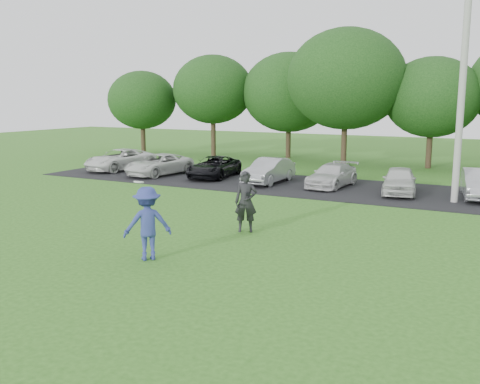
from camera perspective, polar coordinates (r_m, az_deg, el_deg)
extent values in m
plane|color=#2F641C|center=(14.81, -6.36, -7.06)|extent=(100.00, 100.00, 0.00)
cube|color=black|center=(26.31, 9.67, 0.44)|extent=(32.00, 6.50, 0.03)
cylinder|color=#AEADA8|center=(23.72, 22.69, 11.40)|extent=(0.28, 0.28, 10.43)
imported|color=#323D8D|center=(14.61, -9.84, -3.32)|extent=(1.44, 1.43, 2.00)
cylinder|color=white|center=(14.39, -10.75, 1.06)|extent=(0.27, 0.27, 0.08)
imported|color=black|center=(17.37, 0.63, -1.05)|extent=(0.86, 0.74, 2.00)
cube|color=black|center=(17.08, 0.90, -0.24)|extent=(0.17, 0.15, 0.10)
imported|color=silver|center=(32.99, -12.68, 3.40)|extent=(2.77, 4.79, 1.25)
imported|color=silver|center=(30.46, -8.65, 2.92)|extent=(2.54, 4.47, 1.18)
imported|color=black|center=(29.22, -2.80, 2.69)|extent=(2.37, 4.31, 1.14)
imported|color=#A1A3A8|center=(27.29, 3.10, 2.28)|extent=(1.42, 3.85, 1.26)
imported|color=silver|center=(26.52, 9.79, 1.76)|extent=(1.87, 3.95, 1.11)
imported|color=silver|center=(25.26, 16.63, 1.20)|extent=(2.03, 3.76, 1.21)
imported|color=#AAACB1|center=(25.33, 24.19, 0.80)|extent=(1.93, 3.97, 1.25)
cylinder|color=#38281C|center=(42.35, -10.28, 5.50)|extent=(0.36, 0.36, 2.20)
ellipsoid|color=#214C19|center=(42.23, -10.41, 9.63)|extent=(5.20, 5.20, 4.42)
cylinder|color=#38281C|center=(40.40, -2.85, 5.79)|extent=(0.36, 0.36, 2.70)
ellipsoid|color=#214C19|center=(40.29, -2.90, 10.87)|extent=(5.94, 5.94, 5.05)
cylinder|color=#38281C|center=(39.21, 5.17, 5.27)|extent=(0.36, 0.36, 2.20)
ellipsoid|color=#214C19|center=(39.08, 5.26, 10.54)|extent=(6.68, 6.68, 5.68)
cylinder|color=#38281C|center=(34.88, 11.02, 4.95)|extent=(0.36, 0.36, 2.70)
ellipsoid|color=#214C19|center=(34.77, 11.25, 11.74)|extent=(7.42, 7.42, 6.31)
cylinder|color=#38281C|center=(35.20, 19.51, 4.19)|extent=(0.36, 0.36, 2.20)
ellipsoid|color=#214C19|center=(35.05, 19.82, 9.50)|extent=(5.76, 5.76, 4.90)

